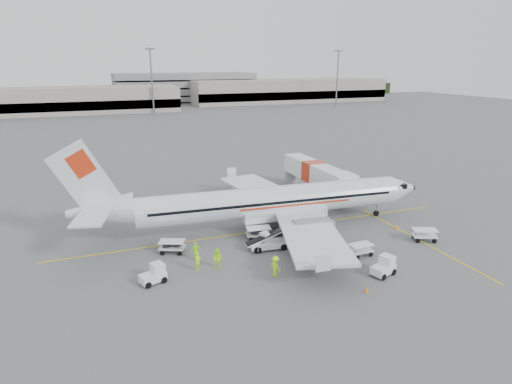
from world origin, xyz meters
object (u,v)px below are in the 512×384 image
tug_fore (383,266)px  aircraft (273,181)px  tug_aft (153,274)px  jet_bridge (313,178)px  belt_loader (269,236)px  tug_mid (262,242)px

tug_fore → aircraft: bearing=90.2°
aircraft → tug_aft: aircraft is taller
aircraft → tug_aft: size_ratio=18.42×
jet_bridge → belt_loader: 19.16m
tug_aft → tug_fore: bearing=-34.7°
jet_bridge → belt_loader: jet_bridge is taller
aircraft → belt_loader: 6.86m
aircraft → belt_loader: size_ratio=7.79×
jet_bridge → tug_fore: size_ratio=8.15×
aircraft → tug_aft: bearing=-146.9°
tug_fore → tug_aft: size_ratio=1.03×
jet_bridge → tug_fore: bearing=-104.7°
aircraft → jet_bridge: 14.07m
belt_loader → jet_bridge: bearing=55.1°
aircraft → belt_loader: (-2.59, -4.98, -3.94)m
tug_aft → jet_bridge: bearing=17.9°
aircraft → tug_fore: aircraft is taller
aircraft → jet_bridge: aircraft is taller
tug_mid → tug_fore: bearing=-65.8°
jet_bridge → tug_mid: bearing=-133.8°
tug_fore → belt_loader: bearing=111.7°
tug_mid → belt_loader: bearing=-31.9°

